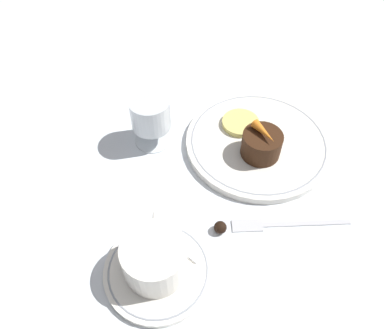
% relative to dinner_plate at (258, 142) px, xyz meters
% --- Properties ---
extents(ground_plane, '(3.00, 3.00, 0.00)m').
position_rel_dinner_plate_xyz_m(ground_plane, '(-0.03, 0.02, -0.01)').
color(ground_plane, white).
extents(dinner_plate, '(0.27, 0.27, 0.01)m').
position_rel_dinner_plate_xyz_m(dinner_plate, '(0.00, 0.00, 0.00)').
color(dinner_plate, white).
rests_on(dinner_plate, ground_plane).
extents(saucer, '(0.16, 0.16, 0.01)m').
position_rel_dinner_plate_xyz_m(saucer, '(-0.25, 0.19, -0.00)').
color(saucer, white).
rests_on(saucer, ground_plane).
extents(coffee_cup, '(0.12, 0.09, 0.06)m').
position_rel_dinner_plate_xyz_m(coffee_cup, '(-0.25, 0.19, 0.04)').
color(coffee_cup, white).
rests_on(coffee_cup, saucer).
extents(spoon, '(0.08, 0.09, 0.00)m').
position_rel_dinner_plate_xyz_m(spoon, '(-0.20, 0.18, 0.00)').
color(spoon, silver).
rests_on(spoon, saucer).
extents(wine_glass, '(0.07, 0.07, 0.10)m').
position_rel_dinner_plate_xyz_m(wine_glass, '(0.02, 0.20, 0.06)').
color(wine_glass, silver).
rests_on(wine_glass, ground_plane).
extents(fork, '(0.02, 0.19, 0.01)m').
position_rel_dinner_plate_xyz_m(fork, '(-0.18, -0.01, -0.01)').
color(fork, silver).
rests_on(fork, ground_plane).
extents(dessert_cake, '(0.07, 0.07, 0.05)m').
position_rel_dinner_plate_xyz_m(dessert_cake, '(-0.03, 0.00, 0.03)').
color(dessert_cake, '#381E0F').
rests_on(dessert_cake, dinner_plate).
extents(carrot_garnish, '(0.05, 0.04, 0.02)m').
position_rel_dinner_plate_xyz_m(carrot_garnish, '(-0.03, 0.00, 0.06)').
color(carrot_garnish, orange).
rests_on(carrot_garnish, dessert_cake).
extents(pineapple_slice, '(0.07, 0.07, 0.01)m').
position_rel_dinner_plate_xyz_m(pineapple_slice, '(0.04, 0.03, 0.01)').
color(pineapple_slice, '#EFE075').
rests_on(pineapple_slice, dinner_plate).
extents(chocolate_truffle, '(0.02, 0.02, 0.02)m').
position_rel_dinner_plate_xyz_m(chocolate_truffle, '(-0.18, 0.09, 0.00)').
color(chocolate_truffle, black).
rests_on(chocolate_truffle, ground_plane).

